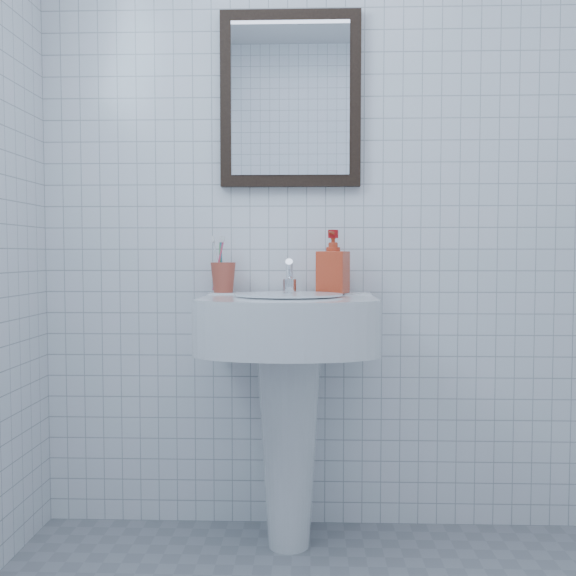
{
  "coord_description": "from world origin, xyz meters",
  "views": [
    {
      "loc": [
        -0.13,
        -1.13,
        1.0
      ],
      "look_at": [
        -0.19,
        0.86,
        0.89
      ],
      "focal_mm": 40.0,
      "sensor_mm": 36.0,
      "label": 1
    }
  ],
  "objects": [
    {
      "name": "wall_back",
      "position": [
        0.0,
        1.2,
        1.25
      ],
      "size": [
        2.2,
        0.02,
        2.5
      ],
      "primitive_type": "cube",
      "color": "white",
      "rests_on": "ground"
    },
    {
      "name": "washbasin",
      "position": [
        -0.2,
        0.99,
        0.58
      ],
      "size": [
        0.57,
        0.41,
        0.87
      ],
      "color": "white",
      "rests_on": "ground"
    },
    {
      "name": "faucet",
      "position": [
        -0.2,
        1.09,
        0.91
      ],
      "size": [
        0.05,
        0.11,
        0.12
      ],
      "color": "silver",
      "rests_on": "washbasin"
    },
    {
      "name": "toothbrush_cup",
      "position": [
        -0.43,
        1.11,
        0.92
      ],
      "size": [
        0.1,
        0.1,
        0.11
      ],
      "primitive_type": null,
      "rotation": [
        0.0,
        0.0,
        -0.08
      ],
      "color": "#B24734",
      "rests_on": "washbasin"
    },
    {
      "name": "soap_dispenser",
      "position": [
        -0.05,
        1.09,
        0.97
      ],
      "size": [
        0.12,
        0.12,
        0.21
      ],
      "primitive_type": "imported",
      "rotation": [
        0.0,
        0.0,
        -0.33
      ],
      "color": "red",
      "rests_on": "washbasin"
    },
    {
      "name": "wall_mirror",
      "position": [
        -0.2,
        1.18,
        1.55
      ],
      "size": [
        0.5,
        0.04,
        0.62
      ],
      "color": "black",
      "rests_on": "wall_back"
    }
  ]
}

